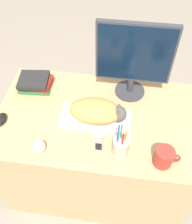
{
  "coord_description": "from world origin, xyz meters",
  "views": [
    {
      "loc": [
        0.14,
        -0.63,
        1.98
      ],
      "look_at": [
        0.0,
        0.36,
        0.82
      ],
      "focal_mm": 42.0,
      "sensor_mm": 36.0,
      "label": 1
    }
  ],
  "objects_px": {
    "pen_cup": "(121,146)",
    "phone": "(99,143)",
    "book_stack": "(35,83)",
    "monitor": "(134,57)",
    "cat": "(99,111)",
    "coffee_mug": "(164,157)",
    "keyboard": "(96,119)",
    "baseball": "(39,147)",
    "computer_mouse": "(1,119)"
  },
  "relations": [
    {
      "from": "keyboard",
      "to": "monitor",
      "type": "height_order",
      "value": "monitor"
    },
    {
      "from": "coffee_mug",
      "to": "pen_cup",
      "type": "xyz_separation_m",
      "value": [
        -0.23,
        0.03,
        0.0
      ]
    },
    {
      "from": "computer_mouse",
      "to": "coffee_mug",
      "type": "xyz_separation_m",
      "value": [
        0.94,
        -0.14,
        0.03
      ]
    },
    {
      "from": "coffee_mug",
      "to": "book_stack",
      "type": "relative_size",
      "value": 0.63
    },
    {
      "from": "keyboard",
      "to": "computer_mouse",
      "type": "relative_size",
      "value": 4.22
    },
    {
      "from": "keyboard",
      "to": "coffee_mug",
      "type": "height_order",
      "value": "coffee_mug"
    },
    {
      "from": "computer_mouse",
      "to": "baseball",
      "type": "bearing_deg",
      "value": -29.91
    },
    {
      "from": "keyboard",
      "to": "monitor",
      "type": "relative_size",
      "value": 0.84
    },
    {
      "from": "pen_cup",
      "to": "book_stack",
      "type": "bearing_deg",
      "value": 144.69
    },
    {
      "from": "cat",
      "to": "book_stack",
      "type": "height_order",
      "value": "cat"
    },
    {
      "from": "phone",
      "to": "computer_mouse",
      "type": "bearing_deg",
      "value": 169.29
    },
    {
      "from": "monitor",
      "to": "book_stack",
      "type": "relative_size",
      "value": 2.32
    },
    {
      "from": "coffee_mug",
      "to": "pen_cup",
      "type": "relative_size",
      "value": 0.57
    },
    {
      "from": "cat",
      "to": "book_stack",
      "type": "xyz_separation_m",
      "value": [
        -0.45,
        0.22,
        -0.04
      ]
    },
    {
      "from": "keyboard",
      "to": "phone",
      "type": "height_order",
      "value": "phone"
    },
    {
      "from": "cat",
      "to": "phone",
      "type": "bearing_deg",
      "value": -82.43
    },
    {
      "from": "monitor",
      "to": "phone",
      "type": "xyz_separation_m",
      "value": [
        -0.14,
        -0.47,
        -0.22
      ]
    },
    {
      "from": "monitor",
      "to": "pen_cup",
      "type": "distance_m",
      "value": 0.52
    },
    {
      "from": "pen_cup",
      "to": "baseball",
      "type": "bearing_deg",
      "value": -173.15
    },
    {
      "from": "coffee_mug",
      "to": "phone",
      "type": "bearing_deg",
      "value": 174.76
    },
    {
      "from": "monitor",
      "to": "pen_cup",
      "type": "height_order",
      "value": "monitor"
    },
    {
      "from": "book_stack",
      "to": "monitor",
      "type": "bearing_deg",
      "value": 4.21
    },
    {
      "from": "phone",
      "to": "cat",
      "type": "bearing_deg",
      "value": 97.57
    },
    {
      "from": "keyboard",
      "to": "cat",
      "type": "xyz_separation_m",
      "value": [
        0.02,
        0.0,
        0.07
      ]
    },
    {
      "from": "cat",
      "to": "coffee_mug",
      "type": "xyz_separation_m",
      "value": [
        0.37,
        -0.24,
        -0.03
      ]
    },
    {
      "from": "computer_mouse",
      "to": "book_stack",
      "type": "height_order",
      "value": "book_stack"
    },
    {
      "from": "keyboard",
      "to": "phone",
      "type": "distance_m",
      "value": 0.22
    },
    {
      "from": "computer_mouse",
      "to": "book_stack",
      "type": "xyz_separation_m",
      "value": [
        0.12,
        0.31,
        0.02
      ]
    },
    {
      "from": "computer_mouse",
      "to": "pen_cup",
      "type": "bearing_deg",
      "value": -8.74
    },
    {
      "from": "cat",
      "to": "computer_mouse",
      "type": "xyz_separation_m",
      "value": [
        -0.57,
        -0.09,
        -0.06
      ]
    },
    {
      "from": "monitor",
      "to": "baseball",
      "type": "relative_size",
      "value": 6.95
    },
    {
      "from": "cat",
      "to": "coffee_mug",
      "type": "relative_size",
      "value": 2.42
    },
    {
      "from": "coffee_mug",
      "to": "baseball",
      "type": "height_order",
      "value": "coffee_mug"
    },
    {
      "from": "cat",
      "to": "keyboard",
      "type": "bearing_deg",
      "value": 180.0
    },
    {
      "from": "monitor",
      "to": "baseball",
      "type": "bearing_deg",
      "value": -131.51
    },
    {
      "from": "monitor",
      "to": "computer_mouse",
      "type": "relative_size",
      "value": 5.04
    },
    {
      "from": "phone",
      "to": "pen_cup",
      "type": "bearing_deg",
      "value": 1.73
    },
    {
      "from": "baseball",
      "to": "book_stack",
      "type": "height_order",
      "value": "book_stack"
    },
    {
      "from": "baseball",
      "to": "book_stack",
      "type": "distance_m",
      "value": 0.5
    },
    {
      "from": "coffee_mug",
      "to": "book_stack",
      "type": "bearing_deg",
      "value": 150.95
    },
    {
      "from": "computer_mouse",
      "to": "pen_cup",
      "type": "xyz_separation_m",
      "value": [
        0.71,
        -0.11,
        0.04
      ]
    },
    {
      "from": "monitor",
      "to": "baseball",
      "type": "distance_m",
      "value": 0.73
    },
    {
      "from": "coffee_mug",
      "to": "cat",
      "type": "bearing_deg",
      "value": 147.43
    },
    {
      "from": "monitor",
      "to": "baseball",
      "type": "height_order",
      "value": "monitor"
    },
    {
      "from": "monitor",
      "to": "pen_cup",
      "type": "xyz_separation_m",
      "value": [
        -0.03,
        -0.47,
        -0.22
      ]
    },
    {
      "from": "keyboard",
      "to": "coffee_mug",
      "type": "xyz_separation_m",
      "value": [
        0.38,
        -0.24,
        0.04
      ]
    },
    {
      "from": "keyboard",
      "to": "monitor",
      "type": "bearing_deg",
      "value": 55.16
    },
    {
      "from": "pen_cup",
      "to": "coffee_mug",
      "type": "bearing_deg",
      "value": -8.75
    },
    {
      "from": "coffee_mug",
      "to": "phone",
      "type": "relative_size",
      "value": 1.03
    },
    {
      "from": "pen_cup",
      "to": "phone",
      "type": "distance_m",
      "value": 0.12
    }
  ]
}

